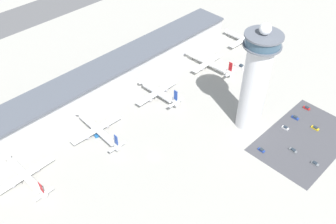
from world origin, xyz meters
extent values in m
plane|color=#9E9B93|center=(0.00, 0.00, 0.00)|extent=(1000.00, 1000.00, 0.00)
cube|color=#B2B2B7|center=(0.00, 70.00, 6.89)|extent=(262.60, 22.00, 13.79)
cube|color=#4C515B|center=(0.00, 70.00, 14.59)|extent=(262.60, 25.00, 1.60)
cylinder|color=silver|center=(58.91, -21.16, 27.64)|extent=(14.42, 14.42, 55.29)
cylinder|color=#565B66|center=(58.91, -21.16, 55.69)|extent=(20.36, 20.36, 0.80)
cylinder|color=#334C60|center=(58.91, -21.16, 58.56)|extent=(18.73, 18.73, 4.95)
cylinder|color=#565B66|center=(58.91, -21.16, 61.53)|extent=(20.36, 20.36, 1.00)
sphere|color=white|center=(58.91, -21.16, 65.24)|extent=(6.41, 6.41, 6.41)
cube|color=#424247|center=(71.82, -52.94, 0.00)|extent=(64.00, 40.00, 0.01)
cylinder|color=white|center=(-59.09, 34.67, 4.34)|extent=(4.87, 28.39, 3.99)
cone|color=white|center=(-59.59, 50.60, 4.34)|extent=(4.10, 3.72, 3.99)
cone|color=white|center=(-58.58, 18.15, 4.34)|extent=(3.74, 4.90, 3.59)
cube|color=white|center=(-59.11, 35.24, 3.64)|extent=(34.27, 5.46, 0.44)
cylinder|color=#A8A8B2|center=(-66.31, 36.02, 2.43)|extent=(2.33, 4.46, 2.20)
cylinder|color=#A8A8B2|center=(-51.97, 36.46, 2.43)|extent=(2.33, 4.46, 2.20)
cube|color=red|center=(-58.55, 17.19, 9.53)|extent=(0.39, 2.81, 6.39)
cube|color=white|center=(-58.54, 16.79, 4.74)|extent=(11.24, 2.35, 0.24)
cylinder|color=black|center=(-59.49, 47.61, 1.17)|extent=(0.28, 0.28, 2.34)
cylinder|color=black|center=(-56.29, 34.53, 1.17)|extent=(0.28, 0.28, 2.34)
cylinder|color=black|center=(-61.88, 34.35, 1.17)|extent=(0.28, 0.28, 2.34)
cylinder|color=silver|center=(-11.59, 36.21, 4.20)|extent=(5.12, 32.13, 4.10)
cone|color=silver|center=(-11.01, 54.05, 4.20)|extent=(4.22, 3.82, 4.10)
cone|color=silver|center=(-12.18, 17.75, 4.20)|extent=(3.84, 5.03, 3.69)
cube|color=silver|center=(-11.57, 36.85, 3.49)|extent=(33.99, 5.48, 0.44)
cylinder|color=#A8A8B2|center=(-18.64, 38.08, 2.25)|extent=(2.40, 4.58, 2.25)
cylinder|color=#A8A8B2|center=(-4.43, 37.62, 2.25)|extent=(2.40, 4.58, 2.25)
cube|color=navy|center=(-12.21, 16.77, 9.53)|extent=(0.39, 2.81, 6.56)
cube|color=silver|center=(-12.22, 16.37, 4.61)|extent=(11.53, 2.37, 0.24)
cylinder|color=black|center=(-11.11, 51.01, 1.08)|extent=(0.28, 0.28, 2.15)
cylinder|color=black|center=(-8.72, 35.96, 1.08)|extent=(0.28, 0.28, 2.15)
cylinder|color=black|center=(-14.46, 36.14, 1.08)|extent=(0.28, 0.28, 2.15)
cylinder|color=silver|center=(37.90, 36.30, 4.50)|extent=(4.95, 24.71, 4.54)
cone|color=silver|center=(37.66, 50.66, 4.50)|extent=(4.61, 4.16, 4.54)
cone|color=silver|center=(38.15, 21.26, 4.50)|extent=(4.18, 5.51, 4.09)
cube|color=silver|center=(37.89, 36.79, 3.70)|extent=(34.71, 4.97, 0.44)
cylinder|color=#A8A8B2|center=(30.60, 37.67, 2.33)|extent=(2.58, 5.03, 2.50)
cylinder|color=#A8A8B2|center=(45.15, 37.91, 2.33)|extent=(2.58, 5.03, 2.50)
cube|color=navy|center=(38.17, 20.17, 10.40)|extent=(0.35, 2.80, 7.26)
cube|color=silver|center=(38.18, 19.77, 4.95)|extent=(12.74, 2.21, 0.24)
cylinder|color=black|center=(37.72, 47.42, 1.11)|extent=(0.28, 0.28, 2.23)
cylinder|color=black|center=(41.08, 36.05, 1.11)|extent=(0.28, 0.28, 2.23)
cylinder|color=black|center=(34.73, 35.94, 1.11)|extent=(0.28, 0.28, 2.23)
cylinder|color=white|center=(87.49, 35.51, 4.31)|extent=(5.40, 31.87, 4.20)
cone|color=white|center=(86.82, 53.26, 4.31)|extent=(4.34, 3.93, 4.20)
cone|color=white|center=(88.19, 17.14, 4.31)|extent=(3.97, 5.18, 3.78)
cube|color=white|center=(87.47, 36.15, 3.58)|extent=(30.32, 5.54, 0.44)
cylinder|color=#A8A8B2|center=(81.10, 36.91, 2.31)|extent=(2.48, 4.70, 2.31)
cylinder|color=#A8A8B2|center=(93.76, 37.39, 2.31)|extent=(2.48, 4.70, 2.31)
cube|color=red|center=(88.23, 16.14, 9.77)|extent=(0.41, 2.81, 6.71)
cube|color=white|center=(88.24, 15.74, 4.73)|extent=(11.82, 2.44, 0.24)
cylinder|color=black|center=(86.94, 50.17, 1.11)|extent=(0.28, 0.28, 2.21)
cylinder|color=black|center=(90.43, 35.46, 1.11)|extent=(0.28, 0.28, 2.21)
cylinder|color=black|center=(84.56, 35.24, 1.11)|extent=(0.28, 0.28, 2.21)
cylinder|color=white|center=(133.32, 37.14, 3.89)|extent=(4.23, 29.57, 3.77)
cone|color=white|center=(133.58, 53.59, 3.89)|extent=(3.83, 3.46, 3.77)
cone|color=white|center=(133.06, 20.11, 3.89)|extent=(3.47, 4.58, 3.40)
cube|color=white|center=(133.33, 37.73, 3.23)|extent=(31.78, 4.89, 0.44)
cylinder|color=#A8A8B2|center=(126.69, 38.83, 2.09)|extent=(2.14, 4.18, 2.08)
cylinder|color=#A8A8B2|center=(140.01, 38.62, 2.09)|extent=(2.14, 4.18, 2.08)
cube|color=#14704C|center=(133.04, 19.21, 8.80)|extent=(0.34, 2.80, 6.04)
cube|color=white|center=(133.04, 18.81, 4.27)|extent=(10.60, 2.16, 0.24)
cylinder|color=black|center=(133.53, 50.69, 1.00)|extent=(0.28, 0.28, 2.00)
cylinder|color=black|center=(135.96, 36.88, 1.00)|extent=(0.28, 0.28, 2.00)
cylinder|color=black|center=(130.68, 36.97, 1.00)|extent=(0.28, 0.28, 2.00)
cube|color=black|center=(-12.90, 37.42, 0.06)|extent=(3.47, 6.72, 0.12)
cube|color=#195699|center=(-12.90, 37.42, 0.66)|extent=(3.79, 7.94, 1.33)
cube|color=#232D38|center=(-13.04, 36.67, 1.87)|extent=(2.51, 2.64, 1.09)
cube|color=black|center=(103.86, 18.30, 0.06)|extent=(2.55, 6.84, 0.12)
cube|color=silver|center=(103.86, 18.30, 0.86)|extent=(2.67, 8.13, 1.71)
cube|color=#232D38|center=(103.85, 17.49, 2.42)|extent=(2.26, 2.47, 1.40)
cube|color=black|center=(97.49, -39.54, 0.06)|extent=(1.91, 3.78, 0.12)
cube|color=red|center=(97.49, -39.54, 0.44)|extent=(2.01, 4.49, 0.88)
cube|color=#232D38|center=(97.49, -39.65, 1.24)|extent=(1.70, 2.50, 0.72)
cube|color=black|center=(84.52, -52.66, 0.06)|extent=(1.82, 4.04, 0.12)
cube|color=gold|center=(84.52, -52.66, 0.42)|extent=(1.91, 4.80, 0.84)
cube|color=#232D38|center=(84.52, -52.78, 1.19)|extent=(1.65, 2.65, 0.69)
cube|color=black|center=(58.77, -66.75, 0.06)|extent=(1.82, 3.69, 0.12)
cube|color=slate|center=(58.77, -66.75, 0.44)|extent=(1.91, 4.38, 0.87)
cube|color=#232D38|center=(58.76, -66.64, 1.23)|extent=(1.64, 2.43, 0.71)
cube|color=black|center=(46.41, -40.20, 0.06)|extent=(1.90, 3.55, 0.12)
cube|color=navy|center=(46.41, -40.20, 0.38)|extent=(2.00, 4.21, 0.77)
cube|color=#232D38|center=(46.40, -40.30, 1.08)|extent=(1.70, 2.34, 0.63)
cube|color=black|center=(71.85, -39.84, 0.06)|extent=(1.84, 3.64, 0.12)
cube|color=silver|center=(71.85, -39.84, 0.43)|extent=(1.94, 4.32, 0.85)
cube|color=#232D38|center=(71.86, -39.95, 1.20)|extent=(1.64, 2.40, 0.70)
cube|color=black|center=(58.93, -52.97, 0.06)|extent=(1.94, 4.03, 0.12)
cube|color=slate|center=(58.93, -52.97, 0.42)|extent=(2.04, 4.79, 0.84)
cube|color=#232D38|center=(58.93, -53.09, 1.18)|extent=(1.73, 2.66, 0.69)
cube|color=black|center=(84.14, -39.28, 0.06)|extent=(1.94, 3.95, 0.12)
cube|color=navy|center=(84.14, -39.28, 0.44)|extent=(2.05, 4.69, 0.88)
cube|color=#232D38|center=(84.13, -39.16, 1.24)|extent=(1.73, 2.61, 0.72)
camera|label=1|loc=(-92.99, -105.53, 157.79)|focal=40.00mm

